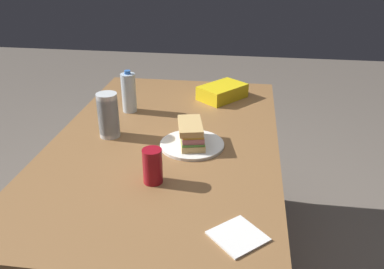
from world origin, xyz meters
name	(u,v)px	position (x,y,z in m)	size (l,w,h in m)	color
dining_table	(166,159)	(0.00, 0.00, 0.63)	(1.50, 0.91, 0.72)	olive
paper_plate	(192,145)	(-0.04, -0.12, 0.73)	(0.25, 0.25, 0.01)	white
sandwich	(191,133)	(-0.04, -0.11, 0.78)	(0.20, 0.13, 0.08)	#DBB26B
soda_can_red	(153,166)	(-0.32, -0.02, 0.78)	(0.07, 0.07, 0.12)	maroon
chip_bag	(222,92)	(0.49, -0.19, 0.76)	(0.23, 0.15, 0.07)	yellow
water_bottle_tall	(129,92)	(0.27, 0.22, 0.82)	(0.07, 0.07, 0.20)	silver
plastic_cup_stack	(108,115)	(0.00, 0.23, 0.82)	(0.08, 0.08, 0.18)	silver
paper_napkin	(238,236)	(-0.56, -0.32, 0.73)	(0.13, 0.13, 0.01)	white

